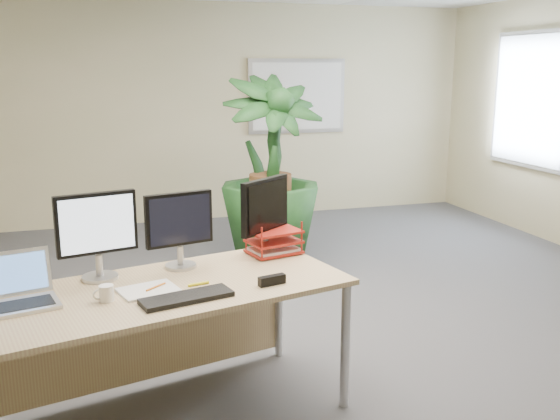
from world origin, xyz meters
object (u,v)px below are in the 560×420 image
object	(u,v)px
floor_plant	(270,193)
monitor_left	(97,230)
monitor_right	(179,225)
laptop	(19,292)
desk	(152,311)

from	to	relation	value
floor_plant	monitor_left	distance (m)	2.69
monitor_right	laptop	size ratio (longest dim) A/B	1.10
monitor_left	laptop	xyz separation A→B (m)	(-0.39, -0.27, -0.22)
desk	monitor_left	distance (m)	0.53
monitor_left	monitor_right	distance (m)	0.46
monitor_left	monitor_right	world-z (taller)	monitor_left
floor_plant	monitor_left	bearing A→B (deg)	-126.47
floor_plant	desk	bearing A→B (deg)	-120.18
floor_plant	monitor_right	xyz separation A→B (m)	(-1.13, -2.07, 0.28)
desk	monitor_right	distance (m)	0.51
floor_plant	laptop	world-z (taller)	floor_plant
monitor_right	laptop	xyz separation A→B (m)	(-0.84, -0.34, -0.19)
desk	monitor_right	size ratio (longest dim) A/B	4.87
desk	monitor_left	xyz separation A→B (m)	(-0.26, 0.14, 0.44)
monitor_left	desk	bearing A→B (deg)	-27.56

